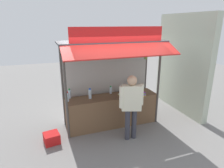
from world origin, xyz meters
The scene contains 18 objects.
ground_plane centered at (0.00, 0.00, 0.00)m, with size 20.00×20.00×0.00m, color slate.
stall_counter centered at (0.00, 0.00, 0.43)m, with size 2.53×0.60×0.86m, color brown.
stall_structure centered at (0.00, 0.11, 1.63)m, with size 2.73×1.47×2.71m.
water_bottle_far_right centered at (-1.12, 0.24, 0.99)m, with size 0.07×0.07×0.26m.
water_bottle_back_right centered at (-0.61, 0.04, 1.00)m, with size 0.08×0.08×0.28m.
water_bottle_mid_left centered at (0.04, 0.22, 0.97)m, with size 0.06×0.06×0.22m.
water_bottle_back_left centered at (-1.20, 0.03, 0.99)m, with size 0.07×0.07×0.27m.
water_bottle_front_left centered at (0.80, 0.04, 0.97)m, with size 0.07×0.07×0.24m.
water_bottle_right centered at (0.58, 0.01, 1.01)m, with size 0.09×0.09×0.32m.
magazine_stack_center centered at (0.77, -0.19, 0.91)m, with size 0.23×0.29×0.10m.
magazine_stack_front_right centered at (0.31, -0.07, 0.88)m, with size 0.24×0.29×0.04m.
banana_bunch_inner_right centered at (-0.99, -0.40, 2.04)m, with size 0.09×0.08×0.26m.
banana_bunch_leftmost centered at (0.28, -0.40, 2.03)m, with size 0.09×0.09×0.27m.
banana_bunch_inner_left centered at (0.77, -0.40, 1.99)m, with size 0.10×0.12×0.33m.
banana_bunch_rightmost centered at (-0.14, -0.40, 2.07)m, with size 0.09×0.09×0.24m.
vendor_person centered at (0.20, -0.83, 0.99)m, with size 0.62×0.34×1.64m.
plastic_crate centered at (-1.69, -0.37, 0.12)m, with size 0.35×0.35×0.25m, color red.
neighbour_wall centered at (2.49, 0.30, 1.54)m, with size 0.20×2.40×3.08m, color #B6BFA7.
Camera 1 is at (-1.69, -4.73, 2.79)m, focal length 31.28 mm.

